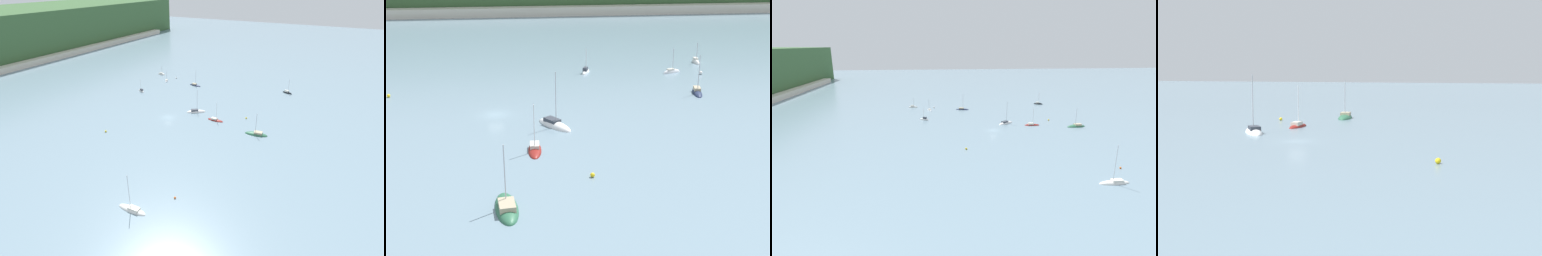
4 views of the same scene
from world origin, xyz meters
The scene contains 14 objects.
ground_plane centered at (0.00, 0.00, 0.00)m, with size 600.00×600.00×0.00m, color slate.
sailboat_0 centered at (9.90, -7.24, 0.09)m, with size 6.39×7.80×10.33m.
sailboat_1 centered at (19.88, 27.67, 0.13)m, with size 2.90×4.62×6.42m.
sailboat_2 centered at (50.34, -35.51, 0.13)m, with size 3.06×5.13×7.79m.
sailboat_3 centered at (39.54, 25.58, 0.07)m, with size 4.77×3.02×6.38m.
sailboat_4 centered at (39.89, 8.66, 0.12)m, with size 3.01×6.94×8.54m.
sailboat_5 centered at (6.17, -17.51, 0.12)m, with size 2.22×6.55×7.84m.
sailboat_6 centered at (-48.84, -20.36, 0.09)m, with size 2.11×7.72×10.65m.
sailboat_7 centered at (48.28, 34.37, 0.10)m, with size 1.34×4.73×5.94m.
sailboat_8 centered at (2.11, -35.03, 0.10)m, with size 3.53×8.15×8.84m.
mooring_buoy_0 centered at (45.64, 23.14, 0.39)m, with size 0.78×0.78×0.78m.
mooring_buoy_1 centered at (13.33, -27.54, 0.31)m, with size 0.62×0.62×0.62m.
mooring_buoy_2 centered at (-21.02, 13.09, 0.33)m, with size 0.66×0.66×0.66m.
mooring_buoy_3 centered at (-40.52, -27.16, 0.26)m, with size 0.53×0.53×0.53m.
Camera 3 is at (-111.47, 22.89, 32.70)m, focal length 28.00 mm.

